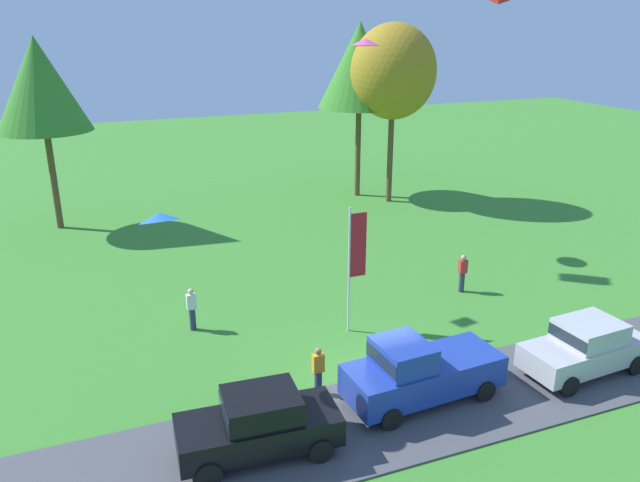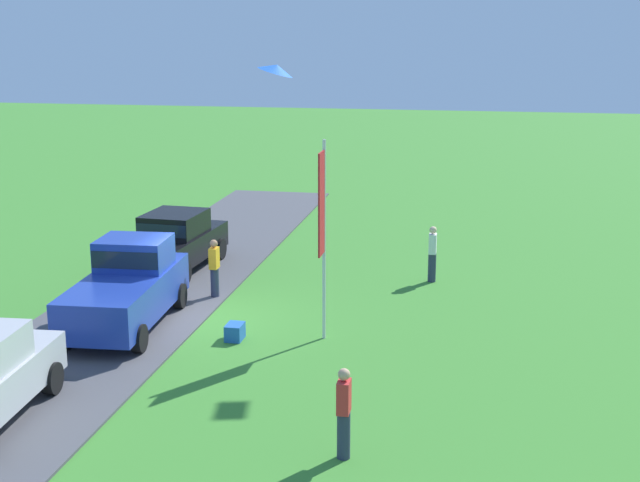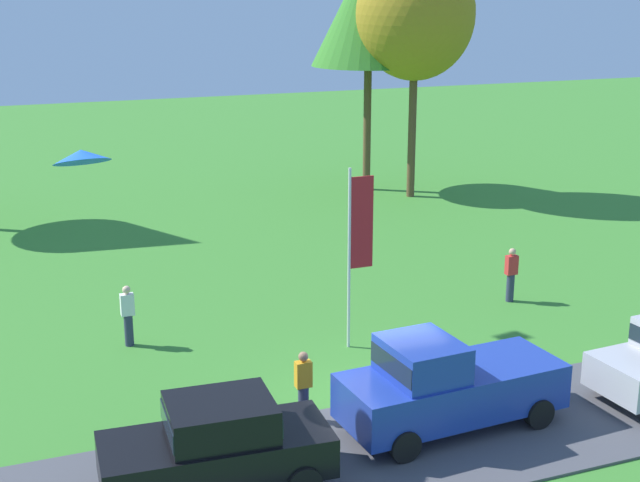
{
  "view_description": "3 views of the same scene",
  "coord_description": "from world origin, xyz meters",
  "views": [
    {
      "loc": [
        -8.07,
        -16.02,
        11.33
      ],
      "look_at": [
        0.19,
        4.85,
        3.27
      ],
      "focal_mm": 35.0,
      "sensor_mm": 36.0,
      "label": 1
    },
    {
      "loc": [
        21.32,
        7.28,
        7.58
      ],
      "look_at": [
        -0.42,
        3.12,
        2.17
      ],
      "focal_mm": 50.0,
      "sensor_mm": 36.0,
      "label": 2
    },
    {
      "loc": [
        -8.15,
        -17.15,
        9.44
      ],
      "look_at": [
        0.78,
        5.52,
        2.44
      ],
      "focal_mm": 50.0,
      "sensor_mm": 36.0,
      "label": 3
    }
  ],
  "objects": [
    {
      "name": "person_watching_sky",
      "position": [
        6.89,
        4.95,
        0.88
      ],
      "size": [
        0.36,
        0.24,
        1.71
      ],
      "color": "#2D334C",
      "rests_on": "ground"
    },
    {
      "name": "person_beside_suv",
      "position": [
        -4.72,
        5.73,
        0.88
      ],
      "size": [
        0.36,
        0.24,
        1.71
      ],
      "color": "#2D334C",
      "rests_on": "ground"
    },
    {
      "name": "ground_plane",
      "position": [
        0.0,
        0.0,
        0.0
      ],
      "size": [
        120.0,
        120.0,
        0.0
      ],
      "primitive_type": "plane",
      "color": "#3D842D"
    },
    {
      "name": "tree_center_back",
      "position": [
        10.58,
        18.9,
        8.2
      ],
      "size": [
        5.27,
        5.27,
        11.12
      ],
      "color": "brown",
      "rests_on": "ground"
    },
    {
      "name": "tree_far_right",
      "position": [
        9.28,
        21.0,
        8.48
      ],
      "size": [
        5.28,
        5.28,
        11.14
      ],
      "color": "brown",
      "rests_on": "ground"
    },
    {
      "name": "kite_delta_mid_center",
      "position": [
        5.26,
        11.82,
        10.25
      ],
      "size": [
        1.84,
        1.85,
        0.43
      ],
      "primitive_type": "cone",
      "rotation": [
        -0.06,
        0.0,
        5.87
      ],
      "color": "#EA4C9E"
    },
    {
      "name": "car_pickup_by_flagpole",
      "position": [
        0.88,
        -1.63,
        1.11
      ],
      "size": [
        5.11,
        2.29,
        2.14
      ],
      "color": "#1E389E",
      "rests_on": "ground"
    },
    {
      "name": "car_sedan_mid_row",
      "position": [
        6.93,
        -2.22,
        1.04
      ],
      "size": [
        4.51,
        2.18,
        1.84
      ],
      "color": "#B7B7BC",
      "rests_on": "ground"
    },
    {
      "name": "person_on_lawn",
      "position": [
        -1.87,
        -0.19,
        0.88
      ],
      "size": [
        0.36,
        0.24,
        1.71
      ],
      "color": "#2D334C",
      "rests_on": "ground"
    },
    {
      "name": "pavement_strip",
      "position": [
        0.0,
        -2.05,
        0.03
      ],
      "size": [
        36.0,
        4.4,
        0.06
      ],
      "primitive_type": "cube",
      "color": "#4C4C51",
      "rests_on": "ground"
    },
    {
      "name": "tree_lone_near",
      "position": [
        -9.43,
        20.95,
        7.98
      ],
      "size": [
        4.97,
        4.97,
        10.49
      ],
      "color": "brown",
      "rests_on": "ground"
    },
    {
      "name": "cooler_box",
      "position": [
        1.32,
        1.31,
        0.2
      ],
      "size": [
        0.56,
        0.4,
        0.4
      ],
      "primitive_type": "cube",
      "color": "blue",
      "rests_on": "ground"
    },
    {
      "name": "car_sedan_far_end",
      "position": [
        -4.37,
        -2.23,
        1.04
      ],
      "size": [
        4.51,
        2.18,
        1.84
      ],
      "color": "black",
      "rests_on": "ground"
    },
    {
      "name": "flag_banner",
      "position": [
        1.03,
        3.45,
        3.13
      ],
      "size": [
        0.71,
        0.08,
        4.94
      ],
      "color": "silver",
      "rests_on": "ground"
    },
    {
      "name": "kite_delta_over_trees",
      "position": [
        -6.19,
        0.61,
        6.22
      ],
      "size": [
        1.25,
        1.28,
        0.56
      ],
      "primitive_type": "cone",
      "rotation": [
        0.29,
        0.0,
        3.24
      ],
      "color": "blue"
    }
  ]
}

